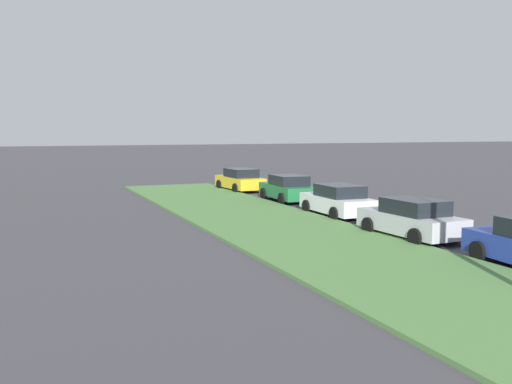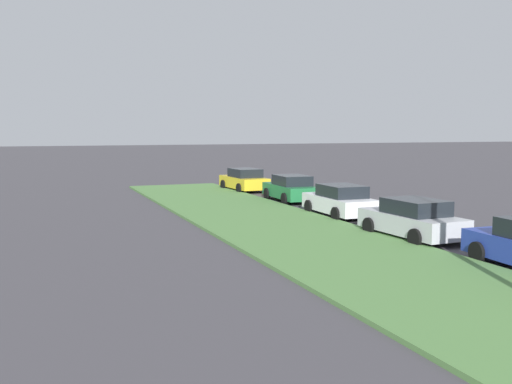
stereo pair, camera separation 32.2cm
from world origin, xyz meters
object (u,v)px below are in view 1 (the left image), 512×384
object	(u,v)px
parked_car_green	(288,189)
parked_car_yellow	(240,180)
parked_car_silver	(412,219)
parked_car_white	(338,201)

from	to	relation	value
parked_car_green	parked_car_yellow	distance (m)	6.14
parked_car_green	parked_car_yellow	world-z (taller)	same
parked_car_silver	parked_car_green	bearing A→B (deg)	-5.08
parked_car_silver	parked_car_white	size ratio (longest dim) A/B	1.01
parked_car_silver	parked_car_white	bearing A→B (deg)	-5.17
parked_car_silver	parked_car_green	size ratio (longest dim) A/B	1.00
parked_car_silver	parked_car_yellow	xyz separation A→B (m)	(17.81, -0.01, 0.00)
parked_car_silver	parked_car_green	xyz separation A→B (m)	(11.70, -0.53, 0.00)
parked_car_white	parked_car_green	bearing A→B (deg)	-1.64
parked_car_silver	parked_car_green	world-z (taller)	same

